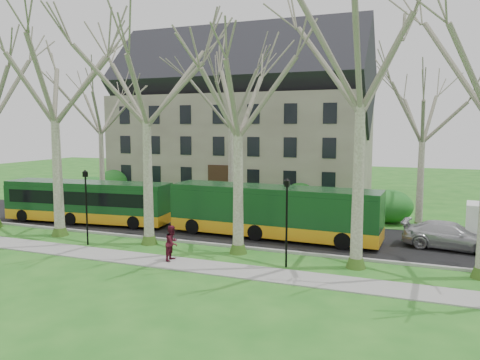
% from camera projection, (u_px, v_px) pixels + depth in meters
% --- Properties ---
extents(ground, '(120.00, 120.00, 0.00)m').
position_uv_depth(ground, '(187.00, 250.00, 26.11)').
color(ground, '#236B1E').
rests_on(ground, ground).
extents(sidewalk, '(70.00, 2.00, 0.06)m').
position_uv_depth(sidewalk, '(164.00, 262.00, 23.79)').
color(sidewalk, gray).
rests_on(sidewalk, ground).
extents(road, '(80.00, 8.00, 0.06)m').
position_uv_depth(road, '(226.00, 230.00, 31.20)').
color(road, black).
rests_on(road, ground).
extents(curb, '(80.00, 0.25, 0.14)m').
position_uv_depth(curb, '(199.00, 243.00, 27.49)').
color(curb, '#A5A39E').
rests_on(curb, ground).
extents(building, '(26.50, 12.20, 16.00)m').
position_uv_depth(building, '(241.00, 115.00, 49.56)').
color(building, slate).
rests_on(building, ground).
extents(tree_row_verge, '(49.00, 7.00, 14.00)m').
position_uv_depth(tree_row_verge, '(188.00, 124.00, 25.58)').
color(tree_row_verge, gray).
rests_on(tree_row_verge, ground).
extents(tree_row_far, '(33.00, 7.00, 12.00)m').
position_uv_depth(tree_row_far, '(237.00, 138.00, 36.08)').
color(tree_row_far, gray).
rests_on(tree_row_far, ground).
extents(lamp_row, '(36.22, 0.22, 4.30)m').
position_uv_depth(lamp_row, '(178.00, 208.00, 24.89)').
color(lamp_row, black).
rests_on(lamp_row, ground).
extents(hedges, '(30.60, 8.60, 2.00)m').
position_uv_depth(hedges, '(214.00, 194.00, 40.63)').
color(hedges, '#1B6026').
rests_on(hedges, ground).
extents(bus_lead, '(12.27, 3.71, 3.02)m').
position_uv_depth(bus_lead, '(88.00, 201.00, 33.24)').
color(bus_lead, '#113D19').
rests_on(bus_lead, road).
extents(bus_follow, '(13.12, 3.22, 3.26)m').
position_uv_depth(bus_follow, '(273.00, 211.00, 28.80)').
color(bus_follow, '#113D19').
rests_on(bus_follow, road).
extents(sedan, '(5.38, 2.76, 1.49)m').
position_uv_depth(sedan, '(451.00, 236.00, 26.14)').
color(sedan, '#B6B6BB').
rests_on(sedan, road).
extents(pedestrian_b, '(0.73, 0.91, 1.82)m').
position_uv_depth(pedestrian_b, '(172.00, 243.00, 23.91)').
color(pedestrian_b, '#531322').
rests_on(pedestrian_b, sidewalk).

